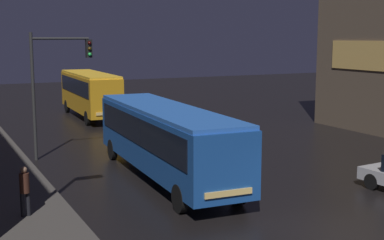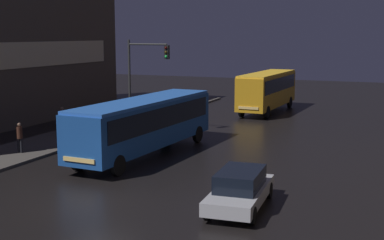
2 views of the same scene
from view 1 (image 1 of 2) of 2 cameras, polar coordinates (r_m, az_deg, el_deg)
ground_plane at (r=17.47m, az=15.87°, el=-11.51°), size 120.00×120.00×0.00m
bus_near at (r=22.55m, az=-2.87°, el=-1.59°), size 3.11×11.77×3.07m
bus_far at (r=40.56m, az=-10.84°, el=3.14°), size 2.72×9.91×3.35m
pedestrian_mid at (r=18.40m, az=-17.42°, el=-6.91°), size 0.44×0.44×1.67m
traffic_light_main at (r=27.00m, az=-14.51°, el=4.74°), size 3.03×0.35×6.21m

